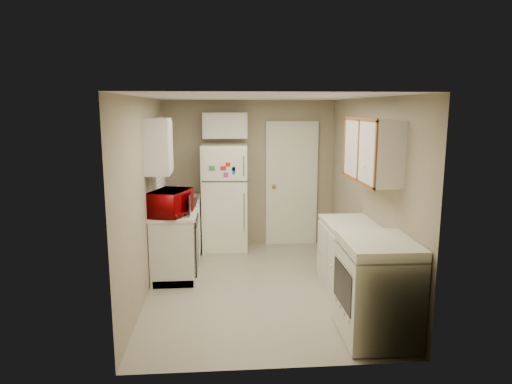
{
  "coord_description": "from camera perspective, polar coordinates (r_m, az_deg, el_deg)",
  "views": [
    {
      "loc": [
        -0.47,
        -5.56,
        2.27
      ],
      "look_at": [
        0.0,
        0.5,
        1.15
      ],
      "focal_mm": 32.0,
      "sensor_mm": 36.0,
      "label": 1
    }
  ],
  "objects": [
    {
      "name": "dishwasher",
      "position": [
        6.13,
        -7.47,
        -6.52
      ],
      "size": [
        0.03,
        0.58,
        0.72
      ],
      "primitive_type": "cube",
      "color": "black",
      "rests_on": "floor"
    },
    {
      "name": "stove",
      "position": [
        4.77,
        14.85,
        -11.58
      ],
      "size": [
        0.7,
        0.85,
        1.02
      ],
      "primitive_type": "cube",
      "rotation": [
        0.0,
        0.0,
        -0.02
      ],
      "color": "white",
      "rests_on": "floor"
    },
    {
      "name": "ceiling",
      "position": [
        5.58,
        0.41,
        11.77
      ],
      "size": [
        3.8,
        3.8,
        0.0
      ],
      "primitive_type": "plane",
      "color": "white",
      "rests_on": "floor"
    },
    {
      "name": "wall_left",
      "position": [
        5.74,
        -13.68,
        -0.61
      ],
      "size": [
        3.8,
        3.8,
        0.0
      ],
      "primitive_type": "plane",
      "color": "gray",
      "rests_on": "floor"
    },
    {
      "name": "window_blinds",
      "position": [
        6.7,
        -12.08,
        4.47
      ],
      "size": [
        0.1,
        0.98,
        1.08
      ],
      "primitive_type": "cube",
      "color": "silver",
      "rests_on": "wall_left"
    },
    {
      "name": "sink",
      "position": [
        6.79,
        -9.67,
        -1.7
      ],
      "size": [
        0.54,
        0.74,
        0.16
      ],
      "primitive_type": "cube",
      "color": "gray",
      "rests_on": "left_counter"
    },
    {
      "name": "wall_front",
      "position": [
        3.84,
        2.78,
        -5.75
      ],
      "size": [
        2.8,
        2.8,
        0.0
      ],
      "primitive_type": "plane",
      "color": "gray",
      "rests_on": "floor"
    },
    {
      "name": "interior_door",
      "position": [
        7.62,
        4.46,
        0.96
      ],
      "size": [
        0.86,
        0.06,
        2.08
      ],
      "primitive_type": "cube",
      "color": "white",
      "rests_on": "floor"
    },
    {
      "name": "upper_cabinet_right",
      "position": [
        5.37,
        14.34,
        5.09
      ],
      "size": [
        0.3,
        1.2,
        0.7
      ],
      "primitive_type": "cube",
      "color": "silver",
      "rests_on": "wall_right"
    },
    {
      "name": "wall_right",
      "position": [
        5.96,
        13.92,
        -0.21
      ],
      "size": [
        3.8,
        3.8,
        0.0
      ],
      "primitive_type": "plane",
      "color": "gray",
      "rests_on": "floor"
    },
    {
      "name": "cabinet_over_fridge",
      "position": [
        7.32,
        -3.92,
        8.3
      ],
      "size": [
        0.7,
        0.3,
        0.4
      ],
      "primitive_type": "cube",
      "color": "silver",
      "rests_on": "wall_back"
    },
    {
      "name": "left_counter",
      "position": [
        6.74,
        -9.67,
        -5.37
      ],
      "size": [
        0.6,
        1.8,
        0.9
      ],
      "primitive_type": "cube",
      "color": "silver",
      "rests_on": "floor"
    },
    {
      "name": "microwave",
      "position": [
        6.0,
        -10.63,
        -1.47
      ],
      "size": [
        0.67,
        0.5,
        0.39
      ],
      "primitive_type": "imported",
      "rotation": [
        0.0,
        0.0,
        1.25
      ],
      "color": "#960307",
      "rests_on": "left_counter"
    },
    {
      "name": "refrigerator",
      "position": [
        7.31,
        -3.87,
        -0.74
      ],
      "size": [
        0.74,
        0.72,
        1.71
      ],
      "primitive_type": "cube",
      "rotation": [
        0.0,
        0.0,
        -0.05
      ],
      "color": "white",
      "rests_on": "floor"
    },
    {
      "name": "right_counter",
      "position": [
        5.33,
        13.17,
        -9.8
      ],
      "size": [
        0.6,
        2.0,
        0.9
      ],
      "primitive_type": "cube",
      "color": "silver",
      "rests_on": "floor"
    },
    {
      "name": "soap_bottle",
      "position": [
        7.32,
        -9.7,
        0.29
      ],
      "size": [
        0.08,
        0.08,
        0.17
      ],
      "primitive_type": "imported",
      "rotation": [
        0.0,
        0.0,
        -0.1
      ],
      "color": "white",
      "rests_on": "left_counter"
    },
    {
      "name": "upper_cabinet_left",
      "position": [
        5.85,
        -12.14,
        5.6
      ],
      "size": [
        0.3,
        0.45,
        0.7
      ],
      "primitive_type": "cube",
      "color": "silver",
      "rests_on": "wall_left"
    },
    {
      "name": "floor",
      "position": [
        6.02,
        0.38,
        -11.7
      ],
      "size": [
        3.8,
        3.8,
        0.0
      ],
      "primitive_type": "plane",
      "color": "#BCB4A0",
      "rests_on": "ground"
    },
    {
      "name": "wall_back",
      "position": [
        7.55,
        -0.82,
        2.29
      ],
      "size": [
        2.8,
        2.8,
        0.0
      ],
      "primitive_type": "plane",
      "color": "gray",
      "rests_on": "floor"
    }
  ]
}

